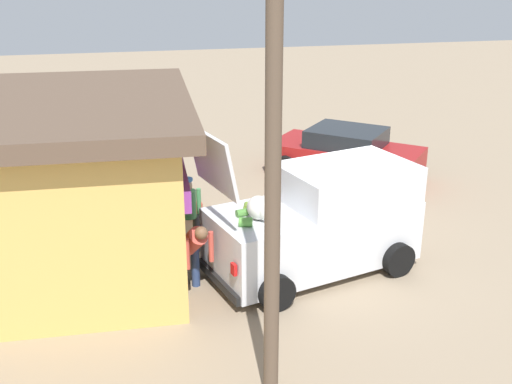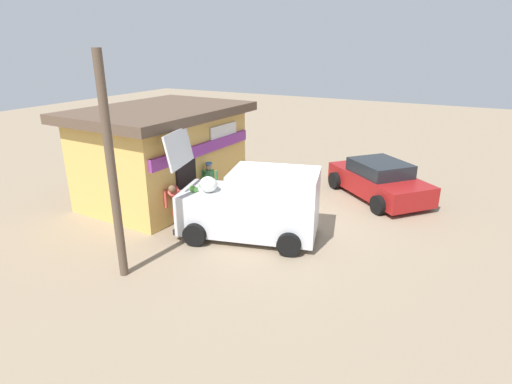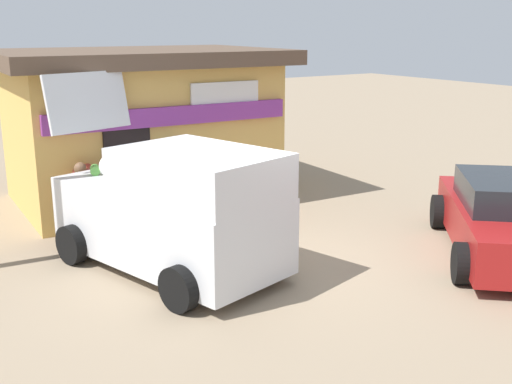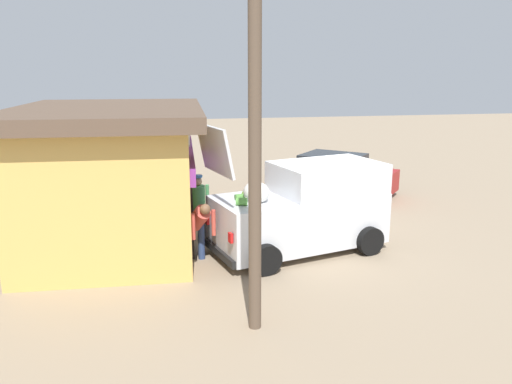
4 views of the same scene
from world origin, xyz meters
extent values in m
plane|color=gray|center=(0.00, 0.00, 0.00)|extent=(60.00, 60.00, 0.00)
cube|color=#E0B259|center=(-0.15, 5.07, 1.47)|extent=(5.34, 3.76, 2.94)
cube|color=purple|center=(-0.23, 3.24, 2.06)|extent=(4.93, 0.34, 0.36)
cube|color=black|center=(-1.16, 3.31, 1.00)|extent=(0.90, 0.10, 2.00)
cube|color=white|center=(0.91, 3.21, 2.35)|extent=(1.50, 0.13, 0.60)
cube|color=brown|center=(-0.15, 5.07, 3.09)|extent=(6.02, 4.45, 0.30)
cube|color=silver|center=(-1.48, 0.91, 0.75)|extent=(2.66, 4.16, 1.15)
cube|color=silver|center=(-1.29, 0.20, 1.66)|extent=(2.21, 2.73, 0.67)
cube|color=black|center=(-0.99, -0.90, 1.63)|extent=(1.44, 0.46, 0.51)
cube|color=silver|center=(-2.00, 2.86, 2.48)|extent=(1.57, 0.64, 0.98)
ellipsoid|color=silver|center=(-1.85, 2.03, 1.53)|extent=(0.49, 0.41, 0.41)
ellipsoid|color=silver|center=(-1.93, 1.91, 1.53)|extent=(0.50, 0.42, 0.42)
cylinder|color=#4F9C37|center=(-1.73, 2.00, 1.39)|extent=(0.25, 0.25, 0.14)
cylinder|color=olive|center=(-1.39, 2.15, 1.38)|extent=(0.23, 0.17, 0.11)
cylinder|color=#56A23F|center=(-2.12, 2.33, 1.40)|extent=(0.22, 0.26, 0.16)
cylinder|color=#4E8D3A|center=(-1.68, 2.29, 1.39)|extent=(0.18, 0.24, 0.13)
cube|color=black|center=(-1.98, 2.80, 0.26)|extent=(1.60, 0.50, 0.16)
cube|color=red|center=(-2.64, 2.64, 0.81)|extent=(0.15, 0.09, 0.20)
cube|color=red|center=(-1.34, 2.98, 0.81)|extent=(0.15, 0.09, 0.20)
cylinder|color=black|center=(-2.04, -0.60, 0.32)|extent=(0.38, 0.68, 0.64)
cylinder|color=black|center=(-0.24, -0.12, 0.32)|extent=(0.38, 0.68, 0.64)
cylinder|color=black|center=(-2.72, 1.93, 0.32)|extent=(0.38, 0.68, 0.64)
cylinder|color=black|center=(-0.91, 2.41, 0.32)|extent=(0.38, 0.68, 0.64)
cube|color=maroon|center=(3.54, -1.66, 0.52)|extent=(4.00, 4.19, 0.69)
cube|color=#1E2328|center=(3.54, -1.66, 1.10)|extent=(2.47, 2.50, 0.46)
cylinder|color=black|center=(5.17, -1.30, 0.32)|extent=(0.58, 0.62, 0.63)
cylinder|color=black|center=(3.69, 0.01, 0.32)|extent=(0.58, 0.62, 0.63)
cylinder|color=black|center=(3.38, -3.33, 0.32)|extent=(0.58, 0.62, 0.63)
cylinder|color=black|center=(1.90, -2.02, 0.32)|extent=(0.58, 0.62, 0.63)
cylinder|color=#4C4C51|center=(-0.28, 3.25, 0.39)|extent=(0.15, 0.15, 0.78)
cylinder|color=#4C4C51|center=(-0.18, 2.93, 0.39)|extent=(0.15, 0.15, 0.78)
cylinder|color=#4C9959|center=(-0.23, 3.09, 1.06)|extent=(0.42, 0.42, 0.56)
sphere|color=tan|center=(-0.23, 3.09, 1.44)|extent=(0.21, 0.21, 0.21)
cylinder|color=#3872B2|center=(-0.23, 3.09, 1.57)|extent=(0.23, 0.23, 0.05)
cylinder|color=#4C9959|center=(-0.30, 3.32, 1.07)|extent=(0.09, 0.09, 0.53)
cylinder|color=#4C9959|center=(-0.16, 2.86, 1.07)|extent=(0.09, 0.09, 0.53)
cylinder|color=navy|center=(-1.59, 3.14, 0.41)|extent=(0.15, 0.15, 0.83)
cylinder|color=navy|center=(-1.73, 3.45, 0.41)|extent=(0.15, 0.15, 0.83)
cylinder|color=#CC4C3F|center=(-1.86, 3.21, 1.02)|extent=(0.74, 0.58, 0.64)
sphere|color=brown|center=(-2.14, 3.09, 1.28)|extent=(0.22, 0.22, 0.22)
cylinder|color=#CC4C3F|center=(-1.97, 2.90, 0.93)|extent=(0.09, 0.09, 0.56)
cylinder|color=#CC4C3F|center=(-2.16, 3.34, 0.93)|extent=(0.09, 0.09, 0.56)
ellipsoid|color=silver|center=(-2.32, 4.07, 0.22)|extent=(0.85, 0.81, 0.44)
cylinder|color=green|center=(-2.21, 3.80, 0.06)|extent=(0.29, 0.32, 0.12)
cylinder|color=green|center=(-2.43, 3.93, 0.07)|extent=(0.34, 0.19, 0.14)
cylinder|color=#69A636|center=(-1.95, 4.14, 0.07)|extent=(0.34, 0.24, 0.15)
cylinder|color=#BF3F33|center=(1.54, 2.72, 0.17)|extent=(0.32, 0.32, 0.35)
cylinder|color=brown|center=(-4.76, 2.54, 2.59)|extent=(0.20, 0.20, 5.19)
camera|label=1|loc=(-11.38, 4.27, 5.52)|focal=42.83mm
camera|label=2|loc=(-10.94, -4.36, 5.27)|focal=28.92mm
camera|label=3|loc=(-5.40, -7.68, 3.74)|focal=43.99mm
camera|label=4|loc=(-11.97, 3.91, 4.07)|focal=35.00mm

